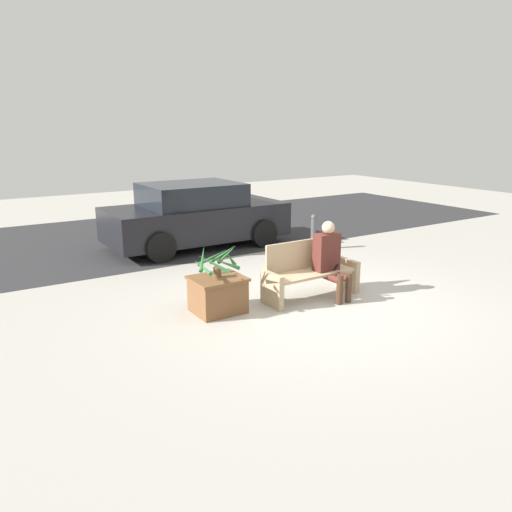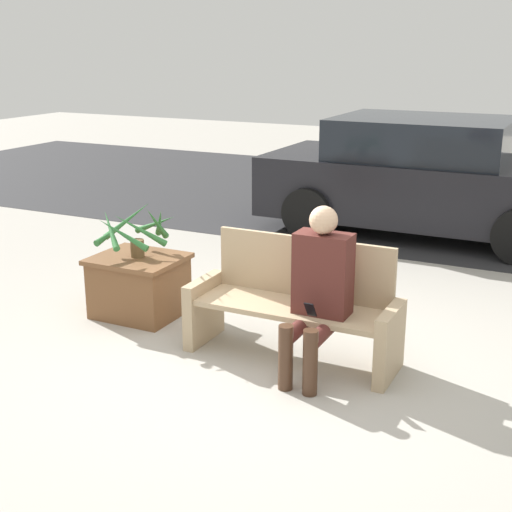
{
  "view_description": "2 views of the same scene",
  "coord_description": "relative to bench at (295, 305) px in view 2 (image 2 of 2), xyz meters",
  "views": [
    {
      "loc": [
        -4.72,
        -5.66,
        2.69
      ],
      "look_at": [
        -0.66,
        0.67,
        0.71
      ],
      "focal_mm": 35.0,
      "sensor_mm": 36.0,
      "label": 1
    },
    {
      "loc": [
        2.1,
        -4.35,
        2.33
      ],
      "look_at": [
        -0.38,
        0.68,
        0.64
      ],
      "focal_mm": 50.0,
      "sensor_mm": 36.0,
      "label": 2
    }
  ],
  "objects": [
    {
      "name": "road_surface",
      "position": [
        -0.13,
        5.86,
        -0.4
      ],
      "size": [
        20.0,
        6.0,
        0.01
      ],
      "primitive_type": "cube",
      "color": "#2D2D30",
      "rests_on": "ground_plane"
    },
    {
      "name": "person_seated",
      "position": [
        0.26,
        -0.19,
        0.25
      ],
      "size": [
        0.41,
        0.6,
        1.23
      ],
      "color": "#51231E",
      "rests_on": "ground_plane"
    },
    {
      "name": "planter_box",
      "position": [
        -1.57,
        0.19,
        -0.12
      ],
      "size": [
        0.76,
        0.65,
        0.53
      ],
      "color": "brown",
      "rests_on": "ground_plane"
    },
    {
      "name": "ground_plane",
      "position": [
        -0.13,
        -0.32,
        -0.41
      ],
      "size": [
        30.0,
        30.0,
        0.0
      ],
      "primitive_type": "plane",
      "color": "#ADA89E"
    },
    {
      "name": "bench",
      "position": [
        0.0,
        0.0,
        0.0
      ],
      "size": [
        1.62,
        0.52,
        0.9
      ],
      "color": "tan",
      "rests_on": "ground_plane"
    },
    {
      "name": "parked_car",
      "position": [
        0.0,
        4.13,
        0.3
      ],
      "size": [
        4.01,
        1.98,
        1.44
      ],
      "color": "black",
      "rests_on": "ground_plane"
    },
    {
      "name": "potted_plant",
      "position": [
        -1.57,
        0.18,
        0.37
      ],
      "size": [
        0.67,
        0.67,
        0.5
      ],
      "color": "brown",
      "rests_on": "planter_box"
    }
  ]
}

